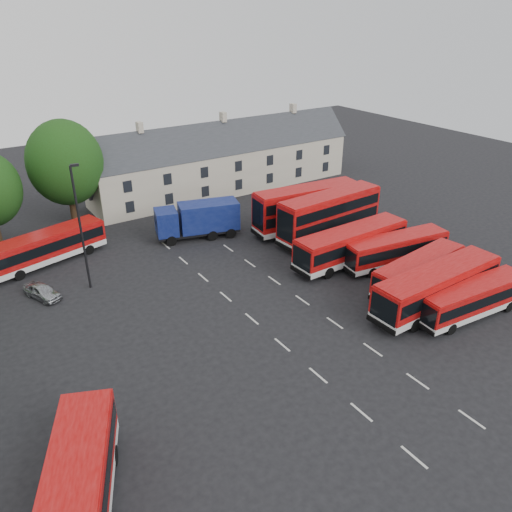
# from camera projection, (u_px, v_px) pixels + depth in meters

# --- Properties ---
(ground) EXTENTS (140.00, 140.00, 0.00)m
(ground) POSITION_uv_depth(u_px,v_px,m) (266.00, 331.00, 37.25)
(ground) COLOR black
(ground) RESTS_ON ground
(lane_markings) EXTENTS (5.15, 33.80, 0.01)m
(lane_markings) POSITION_uv_depth(u_px,v_px,m) (278.00, 309.00, 39.97)
(lane_markings) COLOR beige
(lane_markings) RESTS_ON ground
(terrace_houses) EXTENTS (35.70, 7.13, 10.06)m
(terrace_houses) POSITION_uv_depth(u_px,v_px,m) (224.00, 161.00, 64.84)
(terrace_houses) COLOR beige
(terrace_houses) RESTS_ON ground
(bus_row_a) EXTENTS (10.20, 3.15, 2.84)m
(bus_row_a) POSITION_uv_depth(u_px,v_px,m) (473.00, 297.00, 38.37)
(bus_row_a) COLOR silver
(bus_row_a) RESTS_ON ground
(bus_row_b) EXTENTS (12.32, 3.10, 3.47)m
(bus_row_b) POSITION_uv_depth(u_px,v_px,m) (437.00, 285.00, 39.26)
(bus_row_b) COLOR silver
(bus_row_b) RESTS_ON ground
(bus_row_c) EXTENTS (10.49, 3.58, 2.91)m
(bus_row_c) POSITION_uv_depth(u_px,v_px,m) (419.00, 270.00, 42.29)
(bus_row_c) COLOR silver
(bus_row_c) RESTS_ON ground
(bus_row_d) EXTENTS (10.65, 3.86, 2.95)m
(bus_row_d) POSITION_uv_depth(u_px,v_px,m) (396.00, 248.00, 46.12)
(bus_row_d) COLOR silver
(bus_row_d) RESTS_ON ground
(bus_row_e) EXTENTS (12.04, 3.00, 3.39)m
(bus_row_e) POSITION_uv_depth(u_px,v_px,m) (351.00, 243.00, 46.53)
(bus_row_e) COLOR silver
(bus_row_e) RESTS_ON ground
(bus_dd_south) EXTENTS (12.06, 3.42, 4.89)m
(bus_dd_south) POSITION_uv_depth(u_px,v_px,m) (330.00, 213.00, 51.16)
(bus_dd_south) COLOR silver
(bus_dd_south) RESTS_ON ground
(bus_dd_north) EXTENTS (12.11, 3.92, 4.88)m
(bus_dd_north) POSITION_uv_depth(u_px,v_px,m) (307.00, 206.00, 53.06)
(bus_dd_north) COLOR silver
(bus_dd_north) RESTS_ON ground
(bus_west) EXTENTS (7.15, 11.94, 3.35)m
(bus_west) POSITION_uv_depth(u_px,v_px,m) (75.00, 504.00, 22.02)
(bus_west) COLOR silver
(bus_west) RESTS_ON ground
(bus_north) EXTENTS (11.10, 5.16, 3.06)m
(bus_north) POSITION_uv_depth(u_px,v_px,m) (47.00, 245.00, 46.48)
(bus_north) COLOR silver
(bus_north) RESTS_ON ground
(box_truck) EXTENTS (8.93, 4.88, 3.73)m
(box_truck) POSITION_uv_depth(u_px,v_px,m) (199.00, 219.00, 51.66)
(box_truck) COLOR black
(box_truck) RESTS_ON ground
(silver_car) EXTENTS (2.79, 3.94, 1.25)m
(silver_car) POSITION_uv_depth(u_px,v_px,m) (42.00, 291.00, 41.29)
(silver_car) COLOR #A4A8AC
(silver_car) RESTS_ON ground
(lamppost) EXTENTS (0.76, 0.37, 10.89)m
(lamppost) POSITION_uv_depth(u_px,v_px,m) (80.00, 225.00, 40.55)
(lamppost) COLOR black
(lamppost) RESTS_ON ground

